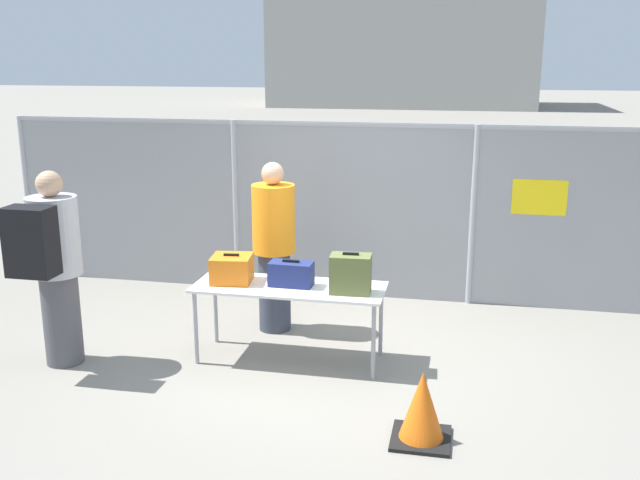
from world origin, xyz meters
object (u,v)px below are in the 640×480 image
(security_worker_near, at_px, (274,245))
(suitcase_olive, at_px, (351,274))
(suitcase_orange, at_px, (232,269))
(inspection_table, at_px, (289,292))
(traveler_hooded, at_px, (52,262))
(suitcase_navy, at_px, (291,274))
(traffic_cone, at_px, (422,409))
(utility_trailer, at_px, (489,219))

(security_worker_near, bearing_deg, suitcase_olive, 129.95)
(suitcase_orange, distance_m, security_worker_near, 0.76)
(inspection_table, relative_size, traveler_hooded, 0.98)
(security_worker_near, bearing_deg, suitcase_orange, 64.15)
(suitcase_navy, xyz_separation_m, traffic_cone, (1.33, -1.27, -0.60))
(inspection_table, relative_size, suitcase_orange, 4.36)
(security_worker_near, xyz_separation_m, utility_trailer, (2.31, 3.94, -0.49))
(suitcase_orange, bearing_deg, suitcase_navy, -0.72)
(suitcase_olive, height_order, traffic_cone, suitcase_olive)
(utility_trailer, bearing_deg, security_worker_near, -120.34)
(security_worker_near, distance_m, traffic_cone, 2.71)
(suitcase_orange, distance_m, traveler_hooded, 1.64)
(suitcase_orange, xyz_separation_m, suitcase_navy, (0.59, -0.01, -0.01))
(inspection_table, relative_size, utility_trailer, 0.47)
(suitcase_olive, relative_size, traffic_cone, 0.68)
(traveler_hooded, bearing_deg, traffic_cone, -13.67)
(inspection_table, height_order, traveler_hooded, traveler_hooded)
(suitcase_orange, height_order, traffic_cone, suitcase_orange)
(suitcase_orange, relative_size, traffic_cone, 0.74)
(suitcase_olive, relative_size, traveler_hooded, 0.21)
(suitcase_olive, xyz_separation_m, traffic_cone, (0.75, -1.18, -0.66))
(inspection_table, xyz_separation_m, traveler_hooded, (-2.09, -0.56, 0.33))
(inspection_table, relative_size, traffic_cone, 3.21)
(suitcase_navy, relative_size, security_worker_near, 0.23)
(suitcase_navy, bearing_deg, utility_trailer, 67.48)
(inspection_table, distance_m, suitcase_olive, 0.65)
(suitcase_navy, relative_size, traveler_hooded, 0.22)
(suitcase_orange, distance_m, suitcase_navy, 0.59)
(traffic_cone, bearing_deg, security_worker_near, 130.32)
(suitcase_olive, distance_m, security_worker_near, 1.26)
(security_worker_near, relative_size, traffic_cone, 3.20)
(inspection_table, height_order, security_worker_near, security_worker_near)
(suitcase_navy, distance_m, traveler_hooded, 2.19)
(traveler_hooded, xyz_separation_m, security_worker_near, (1.74, 1.31, -0.09))
(suitcase_orange, relative_size, suitcase_olive, 1.09)
(inspection_table, xyz_separation_m, suitcase_orange, (-0.57, 0.02, 0.19))
(inspection_table, height_order, utility_trailer, utility_trailer)
(suitcase_olive, xyz_separation_m, security_worker_near, (-0.95, 0.82, 0.01))
(inspection_table, bearing_deg, utility_trailer, 67.37)
(inspection_table, bearing_deg, suitcase_orange, 177.71)
(suitcase_orange, distance_m, suitcase_olive, 1.17)
(inspection_table, height_order, suitcase_orange, suitcase_orange)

